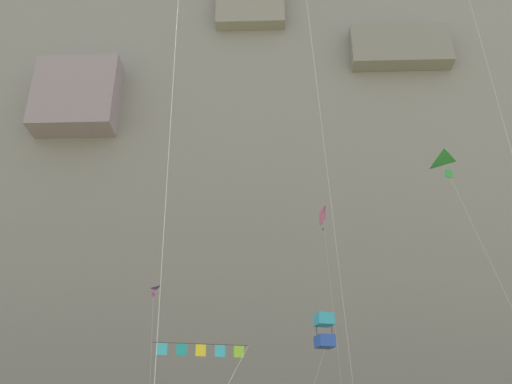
{
  "coord_description": "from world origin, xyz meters",
  "views": [
    {
      "loc": [
        2.57,
        -8.37,
        2.89
      ],
      "look_at": [
        1.64,
        20.27,
        16.85
      ],
      "focal_mm": 39.26,
      "sensor_mm": 36.0,
      "label": 1
    }
  ],
  "objects": [
    {
      "name": "cliff_face",
      "position": [
        -0.02,
        58.34,
        41.65
      ],
      "size": [
        180.0,
        23.61,
        83.27
      ],
      "color": "gray",
      "rests_on": "ground"
    },
    {
      "name": "kite_delta_low_right",
      "position": [
        -6.24,
        30.34,
        13.06
      ],
      "size": [
        2.19,
        3.93,
        14.02
      ],
      "color": "purple",
      "rests_on": "ground"
    },
    {
      "name": "kite_banner_low_center",
      "position": [
        -0.03,
        11.22,
        6.05
      ],
      "size": [
        3.28,
        3.85,
        6.68
      ],
      "color": "black",
      "rests_on": "ground"
    },
    {
      "name": "kite_delta_mid_right",
      "position": [
        12.85,
        19.18,
        17.2
      ],
      "size": [
        2.92,
        4.76,
        17.58
      ],
      "color": "green",
      "rests_on": "ground"
    },
    {
      "name": "kite_box_high_left",
      "position": [
        5.06,
        19.89,
        8.89
      ],
      "size": [
        3.46,
        1.64,
        9.74
      ],
      "color": "#38B2D1",
      "rests_on": "ground"
    },
    {
      "name": "kite_diamond_upper_right",
      "position": [
        6.84,
        35.47,
        21.47
      ],
      "size": [
        0.86,
        6.65,
        23.13
      ],
      "color": "pink",
      "rests_on": "ground"
    }
  ]
}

